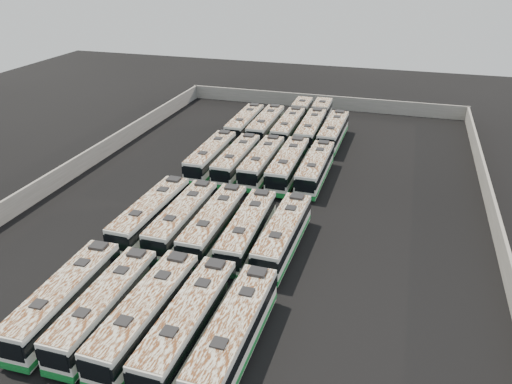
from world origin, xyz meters
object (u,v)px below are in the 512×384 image
bus_midback_far_left (211,156)px  bus_midback_right (288,165)px  bus_front_far_right (234,333)px  bus_front_far_left (65,298)px  bus_midfront_far_right (283,235)px  bus_back_right (315,123)px  bus_midfront_far_left (151,214)px  bus_back_far_right (333,132)px  bus_back_far_left (245,124)px  bus_front_right (188,323)px  bus_midfront_center (214,224)px  bus_back_center (293,121)px  bus_front_center (146,314)px  bus_midfront_right (248,230)px  bus_midfront_left (183,219)px  bus_front_left (105,306)px  bus_back_left (266,125)px  bus_midback_center (262,162)px  bus_midback_far_right (315,168)px  bus_midback_left (237,160)px

bus_midback_far_left → bus_midback_right: 9.31m
bus_front_far_right → bus_front_far_left: bearing=-178.9°
bus_midfront_far_right → bus_back_right: 30.99m
bus_midfront_far_left → bus_back_far_right: bus_midfront_far_left is taller
bus_midback_right → bus_back_far_left: bearing=125.7°
bus_front_right → bus_midfront_center: (-3.12, 12.73, -0.03)m
bus_front_right → bus_back_center: size_ratio=0.67×
bus_front_far_left → bus_front_center: (6.28, 0.14, 0.04)m
bus_midfront_right → bus_midback_right: 15.09m
bus_midfront_left → bus_back_right: bus_back_right is taller
bus_front_left → bus_back_center: bearing=85.6°
bus_front_far_right → bus_midback_right: (-3.19, 27.68, 0.01)m
bus_back_left → bus_back_far_right: bearing=-0.6°
bus_front_far_left → bus_front_right: bus_front_right is taller
bus_back_far_right → bus_front_center: bearing=-97.9°
bus_midfront_center → bus_back_center: 30.84m
bus_back_left → bus_back_far_left: bearing=-179.9°
bus_midback_center → bus_midfront_right: bearing=-78.1°
bus_front_left → bus_midfront_far_left: 13.09m
bus_front_far_left → bus_back_center: bearing=80.4°
bus_midback_far_right → bus_midfront_center: bearing=-112.0°
bus_front_center → bus_midback_right: bearing=85.2°
bus_midfront_far_left → bus_back_center: size_ratio=0.67×
bus_back_center → bus_midfront_far_right: bearing=-78.9°
bus_midfront_far_left → bus_back_center: bearing=79.8°
bus_midfront_right → bus_back_right: bearing=88.8°
bus_midfront_far_left → bus_midfront_far_right: 12.49m
bus_midback_far_right → bus_back_right: bus_back_right is taller
bus_front_left → bus_front_right: (6.17, 0.02, 0.07)m
bus_midfront_right → bus_back_far_left: (-9.33, 27.89, 0.00)m
bus_midfront_left → bus_midfront_far_right: 9.38m
bus_front_right → bus_back_far_left: size_ratio=1.03×
bus_midback_far_left → bus_midback_far_right: (12.40, 0.12, -0.02)m
bus_front_far_left → bus_midback_center: bearing=75.9°
bus_front_left → bus_midfront_far_right: 15.80m
bus_front_center → bus_midback_left: 27.74m
bus_midfront_left → bus_midback_center: 15.27m
bus_front_left → bus_midback_far_left: (-3.14, 27.68, 0.03)m
bus_front_right → bus_midfront_left: size_ratio=1.03×
bus_back_center → bus_back_right: size_ratio=0.98×
bus_midfront_center → bus_midfront_far_right: 6.30m
bus_midback_far_right → bus_back_far_right: (0.02, 12.69, 0.03)m
bus_front_right → bus_back_far_right: bearing=86.5°
bus_midback_left → bus_midback_far_left: bearing=179.3°
bus_back_far_right → bus_midfront_far_right: bearing=-89.1°
bus_front_right → bus_midfront_center: size_ratio=1.02×
bus_front_left → bus_front_center: bus_front_center is taller
bus_front_far_right → bus_back_right: (-3.18, 43.57, -0.02)m
bus_midfront_right → bus_back_center: bus_midfront_right is taller
bus_back_far_right → bus_midback_right: bearing=-102.9°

